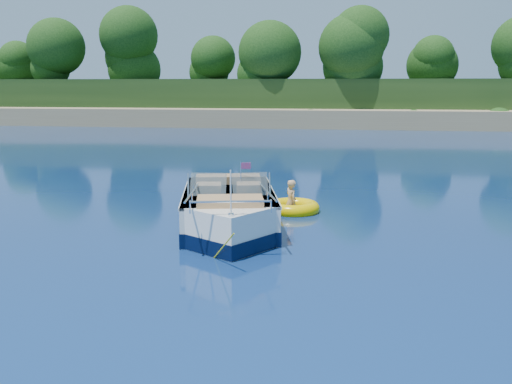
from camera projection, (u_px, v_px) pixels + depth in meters
ground at (208, 249)px, 12.41m from camera, size 160.00×160.00×0.00m
shoreline at (322, 104)px, 74.18m from camera, size 170.00×59.00×6.00m
treeline at (314, 62)px, 51.22m from camera, size 150.00×7.12×8.19m
motorboat at (229, 214)px, 14.00m from camera, size 3.08×6.19×2.09m
tow_tube at (293, 208)px, 16.06m from camera, size 1.72×1.72×0.40m
boy at (290, 211)px, 16.12m from camera, size 0.63×0.77×1.38m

